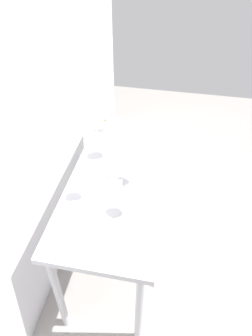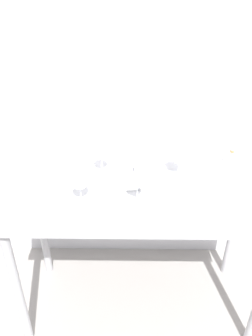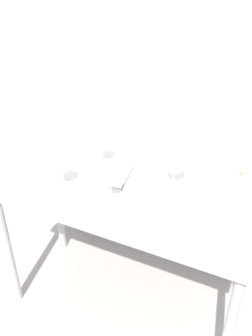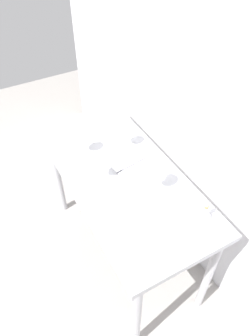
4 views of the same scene
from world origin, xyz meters
name	(u,v)px [view 2 (image 2 of 4)]	position (x,y,z in m)	size (l,w,h in m)	color
ground_plane	(137,301)	(0.00, 0.00, 0.00)	(6.00, 6.00, 0.00)	#9B9691
back_wall	(140,84)	(0.00, 0.49, 1.30)	(3.80, 0.04, 2.60)	silver
steel_counter	(140,204)	(0.00, -0.01, 0.79)	(1.40, 0.65, 0.90)	#AFAFB4
wine_glass_far_left	(101,153)	(-0.21, 0.13, 1.03)	(0.08, 0.08, 0.18)	white
wine_glass_near_center	(138,181)	(-0.02, -0.13, 1.02)	(0.08, 0.08, 0.17)	white
wine_glass_near_left	(80,182)	(-0.29, -0.13, 1.01)	(0.08, 0.08, 0.16)	white
wine_glass_far_right	(180,157)	(0.21, 0.12, 1.01)	(0.09, 0.09, 0.17)	white
open_notebook	(136,179)	(-0.02, 0.08, 0.90)	(0.40, 0.27, 0.01)	white
tasting_sheet_upper	(203,190)	(0.32, -0.02, 0.90)	(0.18, 0.27, 0.00)	white
tasting_sheet_lower	(70,174)	(-0.39, 0.13, 0.90)	(0.18, 0.28, 0.00)	white
decanter_funnel	(231,159)	(0.52, 0.21, 0.95)	(0.10, 0.10, 0.15)	#B6B6B6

